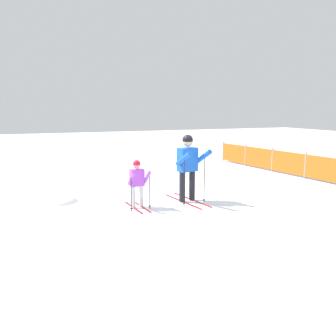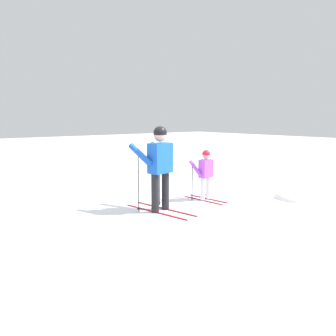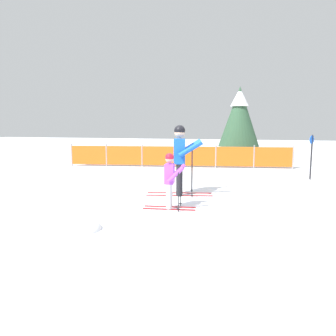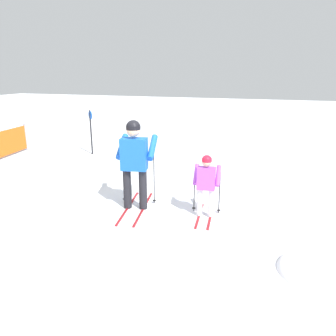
% 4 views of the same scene
% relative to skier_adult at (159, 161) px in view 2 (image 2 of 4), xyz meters
% --- Properties ---
extents(ground_plane, '(60.00, 60.00, 0.00)m').
position_rel_skier_adult_xyz_m(ground_plane, '(0.01, -0.08, -1.12)').
color(ground_plane, white).
extents(skier_adult, '(1.80, 0.88, 1.86)m').
position_rel_skier_adult_xyz_m(skier_adult, '(0.00, 0.00, 0.00)').
color(skier_adult, maroon).
rests_on(skier_adult, ground_plane).
extents(skier_child, '(1.20, 0.57, 1.26)m').
position_rel_skier_adult_xyz_m(skier_child, '(0.06, -1.47, -0.38)').
color(skier_child, maroon).
rests_on(skier_child, ground_plane).
extents(snow_mound, '(0.99, 0.85, 0.40)m').
position_rel_skier_adult_xyz_m(snow_mound, '(-1.32, -3.28, -1.12)').
color(snow_mound, white).
rests_on(snow_mound, ground_plane).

